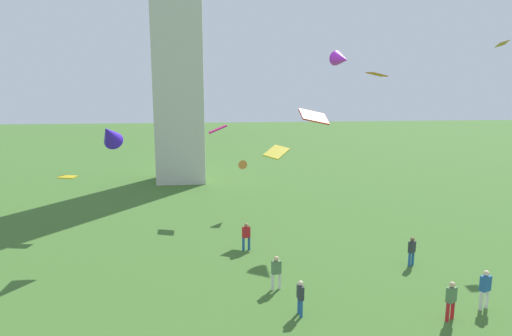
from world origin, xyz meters
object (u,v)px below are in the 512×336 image
object	(u,v)px
person_4	(412,250)
kite_flying_3	(502,44)
person_2	(276,271)
person_3	(300,296)
kite_flying_7	(341,59)
kite_flying_8	(110,135)
kite_flying_5	(245,166)
person_0	(485,287)
person_1	(246,235)
person_5	(451,299)
kite_flying_2	(377,74)
kite_flying_1	(218,129)
kite_flying_4	(68,177)
kite_flying_6	(314,117)
kite_flying_0	(277,152)

from	to	relation	value
person_4	kite_flying_3	size ratio (longest dim) A/B	1.85
person_2	person_4	xyz separation A→B (m)	(7.81, 1.98, -0.04)
person_3	kite_flying_7	distance (m)	18.26
person_2	kite_flying_8	xyz separation A→B (m)	(-8.87, 6.86, 5.95)
kite_flying_5	kite_flying_8	world-z (taller)	kite_flying_8
person_0	person_4	distance (m)	4.99
person_1	person_5	size ratio (longest dim) A/B	1.00
kite_flying_2	kite_flying_3	distance (m)	13.67
kite_flying_2	kite_flying_7	world-z (taller)	kite_flying_7
person_2	person_0	bearing A→B (deg)	-33.33
person_4	kite_flying_3	bearing A→B (deg)	-177.85
person_0	person_5	world-z (taller)	person_0
person_2	kite_flying_1	xyz separation A→B (m)	(-2.33, 14.34, 5.51)
kite_flying_8	person_5	bearing A→B (deg)	-28.11
person_0	kite_flying_8	size ratio (longest dim) A/B	0.85
person_2	kite_flying_4	bearing A→B (deg)	125.12
person_4	kite_flying_1	xyz separation A→B (m)	(-10.13, 12.36, 5.55)
person_2	kite_flying_4	xyz separation A→B (m)	(-12.56, 10.50, 2.76)
person_5	kite_flying_7	xyz separation A→B (m)	(-0.46, 14.75, 10.64)
kite_flying_2	kite_flying_4	distance (m)	20.88
person_0	person_4	world-z (taller)	person_0
kite_flying_8	person_2	bearing A→B (deg)	-32.01
person_3	kite_flying_5	size ratio (longest dim) A/B	1.15
kite_flying_6	kite_flying_7	world-z (taller)	kite_flying_7
person_1	kite_flying_5	world-z (taller)	kite_flying_5
person_5	kite_flying_4	xyz separation A→B (m)	(-19.35, 14.14, 2.75)
person_3	person_4	distance (m)	8.48
person_1	kite_flying_8	size ratio (longest dim) A/B	0.81
person_3	kite_flying_4	xyz separation A→B (m)	(-13.19, 13.04, 2.83)
person_1	person_2	bearing A→B (deg)	78.91
kite_flying_7	person_4	bearing A→B (deg)	-97.68
kite_flying_7	kite_flying_2	bearing A→B (deg)	-113.04
person_0	person_2	size ratio (longest dim) A/B	1.06
kite_flying_3	person_1	bearing A→B (deg)	177.69
person_4	kite_flying_2	world-z (taller)	kite_flying_2
person_3	kite_flying_7	size ratio (longest dim) A/B	0.84
kite_flying_1	kite_flying_3	distance (m)	20.84
person_0	kite_flying_4	bearing A→B (deg)	126.36
person_2	kite_flying_4	distance (m)	16.60
kite_flying_5	person_3	bearing A→B (deg)	117.07
kite_flying_5	kite_flying_3	bearing A→B (deg)	-170.79
kite_flying_4	kite_flying_7	world-z (taller)	kite_flying_7
person_0	kite_flying_3	world-z (taller)	kite_flying_3
kite_flying_2	kite_flying_8	bearing A→B (deg)	-34.07
person_3	person_2	bearing A→B (deg)	11.07
kite_flying_4	kite_flying_7	xyz separation A→B (m)	(18.89, 0.61, 7.89)
person_1	kite_flying_6	world-z (taller)	kite_flying_6
kite_flying_3	kite_flying_0	bearing A→B (deg)	165.65
kite_flying_1	kite_flying_2	world-z (taller)	kite_flying_2
person_5	kite_flying_6	distance (m)	9.53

